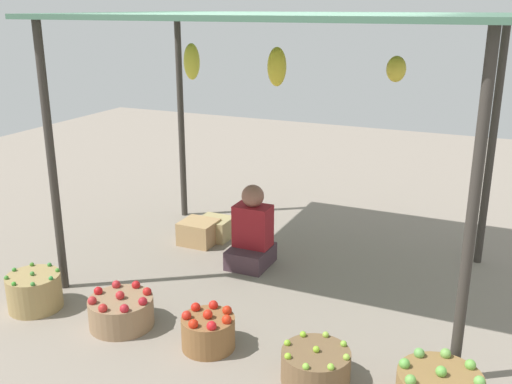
% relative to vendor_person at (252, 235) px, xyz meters
% --- Properties ---
extents(ground_plane, '(14.00, 14.00, 0.00)m').
position_rel_vendor_person_xyz_m(ground_plane, '(0.33, -0.09, -0.30)').
color(ground_plane, gray).
extents(market_stall_structure, '(3.55, 2.34, 2.29)m').
position_rel_vendor_person_xyz_m(market_stall_structure, '(0.33, -0.09, 1.83)').
color(market_stall_structure, '#38332D').
rests_on(market_stall_structure, ground).
extents(vendor_person, '(0.36, 0.44, 0.78)m').
position_rel_vendor_person_xyz_m(vendor_person, '(0.00, 0.00, 0.00)').
color(vendor_person, '#46313A').
rests_on(vendor_person, ground).
extents(basket_green_chilies, '(0.43, 0.43, 0.32)m').
position_rel_vendor_person_xyz_m(basket_green_chilies, '(-1.25, -1.49, -0.15)').
color(basket_green_chilies, '#A08552').
rests_on(basket_green_chilies, ground).
extents(basket_red_apples, '(0.49, 0.49, 0.29)m').
position_rel_vendor_person_xyz_m(basket_red_apples, '(-0.45, -1.43, -0.18)').
color(basket_red_apples, '#907151').
rests_on(basket_red_apples, ground).
extents(basket_red_tomatoes, '(0.38, 0.38, 0.30)m').
position_rel_vendor_person_xyz_m(basket_red_tomatoes, '(0.31, -1.43, -0.17)').
color(basket_red_tomatoes, brown).
rests_on(basket_red_tomatoes, ground).
extents(basket_limes, '(0.45, 0.45, 0.26)m').
position_rel_vendor_person_xyz_m(basket_limes, '(1.14, -1.49, -0.19)').
color(basket_limes, brown).
rests_on(basket_limes, ground).
extents(wooden_crate_near_vendor, '(0.34, 0.31, 0.22)m').
position_rel_vendor_person_xyz_m(wooden_crate_near_vendor, '(-0.63, 0.44, -0.19)').
color(wooden_crate_near_vendor, tan).
rests_on(wooden_crate_near_vendor, ground).
extents(wooden_crate_stacked_rear, '(0.35, 0.33, 0.24)m').
position_rel_vendor_person_xyz_m(wooden_crate_stacked_rear, '(-0.71, 0.24, -0.18)').
color(wooden_crate_stacked_rear, tan).
rests_on(wooden_crate_stacked_rear, ground).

